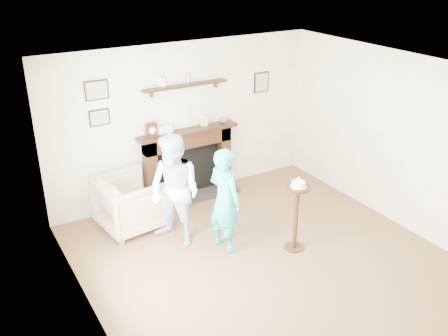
{
  "coord_description": "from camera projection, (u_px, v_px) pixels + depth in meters",
  "views": [
    {
      "loc": [
        -3.28,
        -4.27,
        3.79
      ],
      "look_at": [
        -0.22,
        0.9,
        1.11
      ],
      "focal_mm": 40.0,
      "sensor_mm": 36.0,
      "label": 1
    }
  ],
  "objects": [
    {
      "name": "man",
      "position": [
        177.0,
        242.0,
        6.99
      ],
      "size": [
        0.86,
        0.95,
        1.58
      ],
      "primitive_type": "imported",
      "rotation": [
        0.0,
        0.0,
        -1.14
      ],
      "color": "silver",
      "rests_on": "ground"
    },
    {
      "name": "woman",
      "position": [
        225.0,
        247.0,
        6.86
      ],
      "size": [
        0.46,
        0.6,
        1.46
      ],
      "primitive_type": "imported",
      "rotation": [
        0.0,
        0.0,
        1.8
      ],
      "color": "#20B7B7",
      "rests_on": "ground"
    },
    {
      "name": "armchair",
      "position": [
        132.0,
        227.0,
        7.36
      ],
      "size": [
        0.97,
        0.95,
        0.79
      ],
      "primitive_type": "imported",
      "rotation": [
        0.0,
        0.0,
        1.69
      ],
      "color": "#C6BA93",
      "rests_on": "ground"
    },
    {
      "name": "ground",
      "position": [
        274.0,
        267.0,
        6.42
      ],
      "size": [
        5.0,
        5.0,
        0.0
      ],
      "primitive_type": "plane",
      "color": "brown",
      "rests_on": "ground"
    },
    {
      "name": "room_shell",
      "position": [
        247.0,
        133.0,
        6.3
      ],
      "size": [
        4.54,
        5.02,
        2.52
      ],
      "color": "beige",
      "rests_on": "ground"
    },
    {
      "name": "pedestal_table",
      "position": [
        297.0,
        205.0,
        6.58
      ],
      "size": [
        0.33,
        0.33,
        1.07
      ],
      "color": "black",
      "rests_on": "ground"
    }
  ]
}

